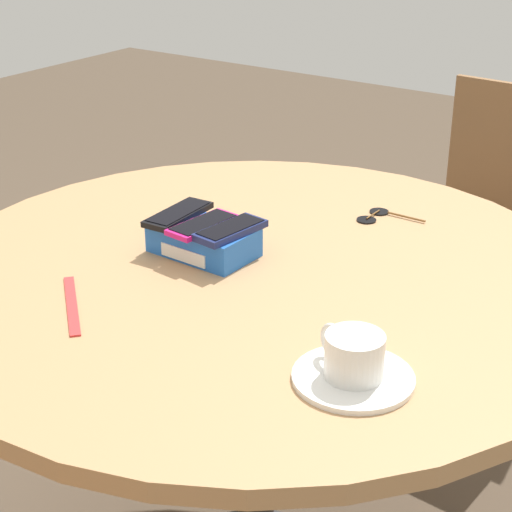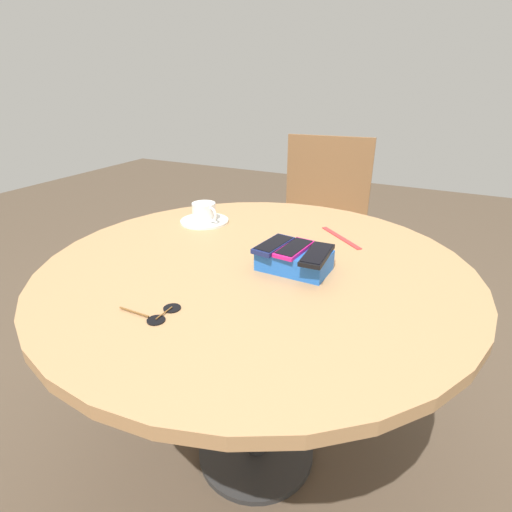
{
  "view_description": "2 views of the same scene",
  "coord_description": "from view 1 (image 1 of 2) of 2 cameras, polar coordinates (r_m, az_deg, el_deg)",
  "views": [
    {
      "loc": [
        0.75,
        -1.08,
        1.34
      ],
      "look_at": [
        0.0,
        0.0,
        0.73
      ],
      "focal_mm": 60.0,
      "sensor_mm": 36.0,
      "label": 1
    },
    {
      "loc": [
        -0.43,
        0.87,
        1.17
      ],
      "look_at": [
        0.0,
        0.0,
        0.73
      ],
      "focal_mm": 28.0,
      "sensor_mm": 36.0,
      "label": 2
    }
  ],
  "objects": [
    {
      "name": "round_table",
      "position": [
        1.49,
        0.0,
        -3.68
      ],
      "size": [
        1.14,
        1.14,
        0.71
      ],
      "color": "#2D2D2D",
      "rests_on": "ground_plane"
    },
    {
      "name": "phone_box",
      "position": [
        1.49,
        -3.52,
        1.07
      ],
      "size": [
        0.18,
        0.11,
        0.05
      ],
      "color": "blue",
      "rests_on": "round_table"
    },
    {
      "name": "phone_black",
      "position": [
        1.52,
        -5.3,
        2.76
      ],
      "size": [
        0.06,
        0.15,
        0.01
      ],
      "color": "black",
      "rests_on": "phone_box"
    },
    {
      "name": "phone_magenta",
      "position": [
        1.47,
        -3.55,
        2.1
      ],
      "size": [
        0.07,
        0.14,
        0.01
      ],
      "color": "#D11975",
      "rests_on": "phone_box"
    },
    {
      "name": "phone_navy",
      "position": [
        1.45,
        -1.71,
        1.75
      ],
      "size": [
        0.07,
        0.14,
        0.01
      ],
      "color": "navy",
      "rests_on": "phone_box"
    },
    {
      "name": "saucer",
      "position": [
        1.15,
        6.49,
        -8.06
      ],
      "size": [
        0.16,
        0.16,
        0.01
      ],
      "primitive_type": "cylinder",
      "color": "white",
      "rests_on": "round_table"
    },
    {
      "name": "coffee_cup",
      "position": [
        1.13,
        6.5,
        -6.52
      ],
      "size": [
        0.11,
        0.08,
        0.06
      ],
      "color": "white",
      "rests_on": "saucer"
    },
    {
      "name": "lanyard_strap",
      "position": [
        1.35,
        -12.17,
        -3.21
      ],
      "size": [
        0.16,
        0.14,
        0.0
      ],
      "primitive_type": "cube",
      "rotation": [
        0.0,
        0.0,
        -0.72
      ],
      "color": "red",
      "rests_on": "round_table"
    },
    {
      "name": "sunglasses",
      "position": [
        1.67,
        8.07,
        2.66
      ],
      "size": [
        0.12,
        0.09,
        0.01
      ],
      "color": "black",
      "rests_on": "round_table"
    },
    {
      "name": "chair_far_side",
      "position": [
        2.32,
        15.08,
        1.29
      ],
      "size": [
        0.42,
        0.42,
        0.82
      ],
      "color": "brown",
      "rests_on": "ground_plane"
    }
  ]
}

